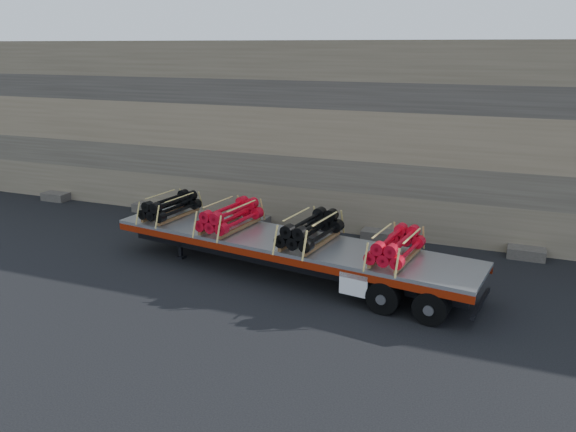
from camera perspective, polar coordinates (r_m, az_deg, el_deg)
name	(u,v)px	position (r m, az deg, el deg)	size (l,w,h in m)	color
ground	(279,280)	(17.16, -0.91, -6.48)	(120.00, 120.00, 0.00)	black
rock_wall	(342,134)	(22.14, 5.52, 8.25)	(44.00, 3.00, 7.00)	#7A6B54
trailer	(286,257)	(17.30, -0.17, -4.18)	(11.73, 2.26, 1.17)	#B8BBC0
bundle_front	(171,207)	(19.55, -11.84, 0.91)	(1.03, 2.07, 0.73)	black
bundle_midfront	(230,217)	(18.04, -5.89, -0.06)	(1.12, 2.24, 0.79)	red
bundle_midrear	(310,231)	(16.59, 2.30, -1.48)	(1.15, 2.30, 0.81)	black
bundle_rear	(396,247)	(15.64, 10.91, -3.10)	(1.04, 2.09, 0.74)	red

